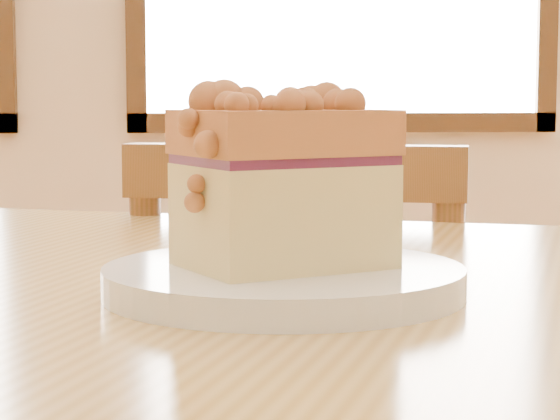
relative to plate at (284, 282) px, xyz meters
name	(u,v)px	position (x,y,z in m)	size (l,w,h in m)	color
plate	(284,282)	(0.00, 0.00, 0.00)	(0.22, 0.22, 0.02)	white
cake_slice	(281,175)	(0.00, 0.00, 0.06)	(0.14, 0.13, 0.11)	#CEC274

